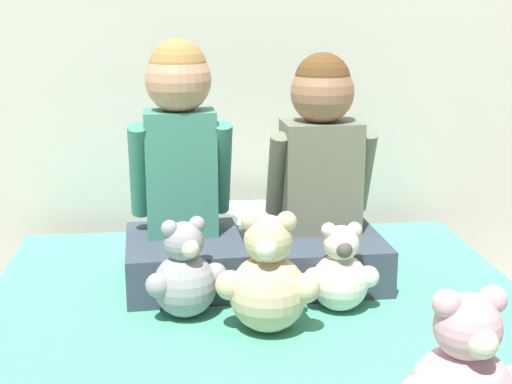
# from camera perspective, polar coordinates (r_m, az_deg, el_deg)

# --- Properties ---
(child_on_left) EXTENTS (0.35, 0.38, 0.69)m
(child_on_left) POSITION_cam_1_polar(r_m,az_deg,el_deg) (2.04, -5.98, 0.65)
(child_on_left) COLOR #384251
(child_on_left) RESTS_ON bed
(child_on_right) EXTENTS (0.34, 0.39, 0.65)m
(child_on_right) POSITION_cam_1_polar(r_m,az_deg,el_deg) (2.08, 5.29, 0.42)
(child_on_right) COLOR #384251
(child_on_right) RESTS_ON bed
(teddy_bear_held_by_left_child) EXTENTS (0.21, 0.17, 0.26)m
(teddy_bear_held_by_left_child) POSITION_cam_1_polar(r_m,az_deg,el_deg) (1.85, -5.71, -6.66)
(teddy_bear_held_by_left_child) COLOR #939399
(teddy_bear_held_by_left_child) RESTS_ON bed
(teddy_bear_held_by_right_child) EXTENTS (0.20, 0.15, 0.24)m
(teddy_bear_held_by_right_child) POSITION_cam_1_polar(r_m,az_deg,el_deg) (1.89, 6.76, -6.49)
(teddy_bear_held_by_right_child) COLOR silver
(teddy_bear_held_by_right_child) RESTS_ON bed
(teddy_bear_between_children) EXTENTS (0.25, 0.19, 0.31)m
(teddy_bear_between_children) POSITION_cam_1_polar(r_m,az_deg,el_deg) (1.76, 0.97, -7.13)
(teddy_bear_between_children) COLOR #D1B78E
(teddy_bear_between_children) RESTS_ON bed
(teddy_bear_at_foot_of_bed) EXTENTS (0.26, 0.20, 0.31)m
(teddy_bear_at_foot_of_bed) POSITION_cam_1_polar(r_m,az_deg,el_deg) (1.37, 16.29, -14.41)
(teddy_bear_at_foot_of_bed) COLOR #DBA3B2
(teddy_bear_at_foot_of_bed) RESTS_ON bed
(pillow_at_headboard) EXTENTS (0.50, 0.29, 0.11)m
(pillow_at_headboard) POSITION_cam_1_polar(r_m,az_deg,el_deg) (2.40, -0.97, -2.86)
(pillow_at_headboard) COLOR silver
(pillow_at_headboard) RESTS_ON bed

